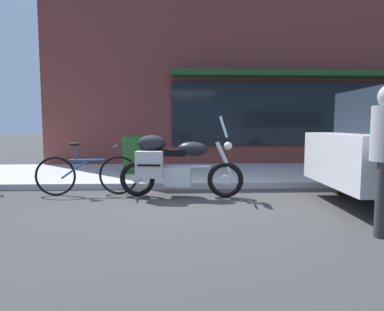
{
  "coord_description": "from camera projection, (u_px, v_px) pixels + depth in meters",
  "views": [
    {
      "loc": [
        -0.17,
        -5.1,
        1.25
      ],
      "look_at": [
        0.07,
        0.68,
        0.7
      ],
      "focal_mm": 30.69,
      "sensor_mm": 36.0,
      "label": 1
    }
  ],
  "objects": [
    {
      "name": "ground_plane",
      "position": [
        190.0,
        203.0,
        5.2
      ],
      "size": [
        80.0,
        80.0,
        0.0
      ],
      "primitive_type": "plane",
      "color": "#383838"
    },
    {
      "name": "touring_motorcycle",
      "position": [
        173.0,
        163.0,
        5.59
      ],
      "size": [
        2.14,
        0.62,
        1.39
      ],
      "color": "black",
      "rests_on": "ground_plane"
    },
    {
      "name": "parked_bicycle",
      "position": [
        87.0,
        174.0,
        5.79
      ],
      "size": [
        1.78,
        0.48,
        0.94
      ],
      "color": "black",
      "rests_on": "ground_plane"
    },
    {
      "name": "sandwich_board_sign",
      "position": [
        136.0,
        155.0,
        7.53
      ],
      "size": [
        0.55,
        0.4,
        0.85
      ],
      "color": "#1E511E",
      "rests_on": "sidewalk_curb"
    }
  ]
}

